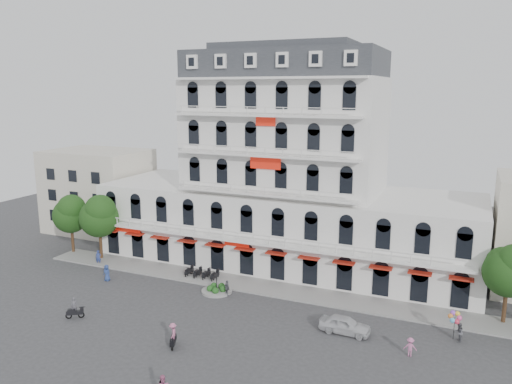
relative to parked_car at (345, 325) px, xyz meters
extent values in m
plane|color=#38383A|center=(-11.31, -2.56, -0.75)|extent=(120.00, 120.00, 0.00)
cube|color=gray|center=(-11.31, 6.44, -0.67)|extent=(53.00, 4.00, 0.16)
cube|color=silver|center=(-11.31, 15.44, 3.75)|extent=(45.00, 14.00, 9.00)
cube|color=silver|center=(-11.31, 15.44, 14.75)|extent=(22.00, 12.00, 13.00)
cube|color=#2D3035|center=(-11.31, 15.44, 22.75)|extent=(21.56, 11.76, 3.00)
cube|color=#2D3035|center=(-11.31, 15.44, 24.65)|extent=(15.84, 8.64, 0.80)
cube|color=#AA2315|center=(-11.31, 7.94, 2.75)|extent=(40.50, 1.00, 0.15)
cube|color=red|center=(-11.31, 9.32, 12.25)|extent=(3.50, 0.10, 1.40)
cube|color=beige|center=(-41.31, 17.44, 5.25)|extent=(14.00, 10.00, 12.00)
cylinder|color=gray|center=(-14.31, 3.44, -0.63)|extent=(3.20, 3.20, 0.24)
cylinder|color=black|center=(-14.31, 3.44, 0.15)|extent=(0.08, 0.08, 1.40)
sphere|color=#22551C|center=(-13.61, 3.44, -0.30)|extent=(0.70, 0.70, 0.70)
sphere|color=#22551C|center=(-14.09, 4.10, -0.30)|extent=(0.70, 0.70, 0.70)
sphere|color=#22551C|center=(-14.87, 3.85, -0.30)|extent=(0.70, 0.70, 0.70)
sphere|color=#22551C|center=(-14.89, 3.04, -0.30)|extent=(0.70, 0.70, 0.70)
sphere|color=#22551C|center=(-14.11, 2.76, -0.30)|extent=(0.70, 0.70, 0.70)
cylinder|color=#382314|center=(-37.31, 7.44, 1.01)|extent=(0.36, 0.36, 3.52)
sphere|color=#193912|center=(-37.31, 7.44, 4.21)|extent=(4.48, 4.48, 4.48)
sphere|color=#193912|center=(-36.81, 7.14, 5.25)|extent=(3.52, 3.52, 3.52)
sphere|color=#193912|center=(-37.71, 7.74, 4.85)|extent=(3.20, 3.20, 3.20)
cylinder|color=#382314|center=(-32.31, 6.94, 1.12)|extent=(0.36, 0.36, 3.74)
sphere|color=#193912|center=(-32.31, 6.94, 4.52)|extent=(4.76, 4.76, 4.76)
sphere|color=#193912|center=(-31.81, 6.64, 5.62)|extent=(3.74, 3.74, 3.74)
sphere|color=#193912|center=(-32.71, 7.24, 5.20)|extent=(3.40, 3.40, 3.40)
cylinder|color=#382314|center=(12.69, 7.44, 0.96)|extent=(0.36, 0.36, 3.43)
sphere|color=#193912|center=(12.69, 7.44, 4.08)|extent=(4.37, 4.37, 4.37)
sphere|color=#193912|center=(12.29, 7.74, 4.71)|extent=(3.12, 3.12, 3.12)
imported|color=silver|center=(0.00, 0.00, 0.00)|extent=(4.46, 1.87, 1.51)
cube|color=black|center=(-23.49, -7.10, -0.20)|extent=(1.44, 1.12, 0.35)
torus|color=black|center=(-23.03, -6.80, -0.47)|extent=(0.57, 0.43, 0.60)
torus|color=black|center=(-23.95, -7.41, -0.47)|extent=(0.57, 0.43, 0.60)
imported|color=#55535A|center=(-23.49, -7.10, 0.48)|extent=(0.69, 0.63, 1.58)
cube|color=black|center=(-12.30, -7.97, -0.20)|extent=(0.92, 1.51, 0.35)
torus|color=black|center=(-12.08, -8.47, -0.47)|extent=(0.35, 0.60, 0.60)
torus|color=black|center=(-12.52, -7.46, -0.47)|extent=(0.35, 0.60, 0.60)
imported|color=#BB638A|center=(-12.30, -7.97, 0.51)|extent=(0.98, 1.21, 1.64)
imported|color=navy|center=(-26.91, 1.47, 0.16)|extent=(0.97, 0.70, 1.83)
imported|color=#58585F|center=(-12.89, 3.01, 0.08)|extent=(1.04, 0.88, 1.67)
imported|color=#C5689B|center=(5.64, -1.74, 0.02)|extent=(1.05, 0.66, 1.55)
imported|color=navy|center=(-31.31, 5.22, 0.12)|extent=(0.76, 0.66, 1.75)
imported|color=#54545B|center=(9.09, 2.24, 0.08)|extent=(0.65, 0.83, 1.67)
cylinder|color=black|center=(8.69, 2.54, 0.25)|extent=(0.04, 0.04, 2.00)
sphere|color=#E54C99|center=(9.04, 2.54, 1.25)|extent=(0.44, 0.44, 0.44)
sphere|color=yellow|center=(8.86, 2.85, 1.46)|extent=(0.44, 0.44, 0.44)
sphere|color=#994CD8|center=(8.51, 2.84, 1.47)|extent=(0.44, 0.44, 0.44)
sphere|color=orange|center=(8.34, 2.54, 1.28)|extent=(0.44, 0.44, 0.44)
sphere|color=#4CB2E5|center=(8.52, 2.24, 1.06)|extent=(0.44, 0.44, 0.44)
sphere|color=#D8334C|center=(8.87, 2.24, 1.01)|extent=(0.44, 0.44, 0.44)
camera|label=1|loc=(8.78, -39.62, 19.94)|focal=35.00mm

